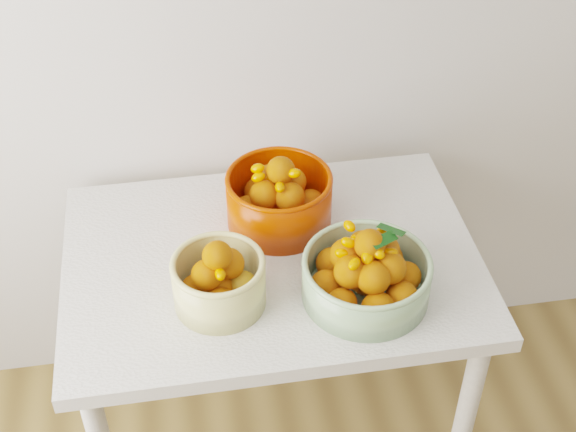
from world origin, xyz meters
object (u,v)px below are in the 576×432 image
bowl_green (366,274)px  bowl_orange (279,198)px  bowl_cream (219,280)px  table (272,284)px

bowl_green → bowl_orange: size_ratio=1.06×
bowl_cream → bowl_orange: bearing=55.4°
bowl_orange → table: bearing=-107.1°
bowl_orange → bowl_cream: bearing=-124.6°
bowl_cream → bowl_orange: size_ratio=0.86×
table → bowl_cream: 0.25m
table → bowl_cream: bearing=-136.7°
table → bowl_cream: (-0.14, -0.13, 0.16)m
table → bowl_orange: size_ratio=3.09×
table → bowl_green: 0.30m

